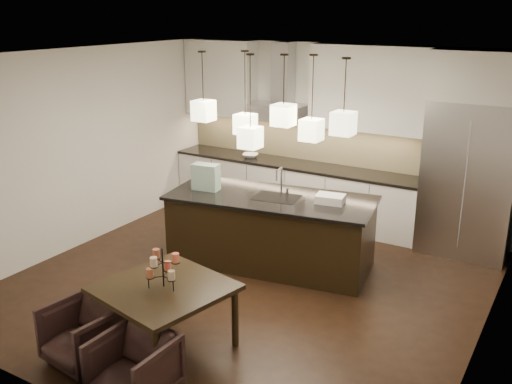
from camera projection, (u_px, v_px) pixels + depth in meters
The scene contains 37 objects.
floor at pixel (248, 283), 7.19m from camera, with size 5.50×5.50×0.02m, color black.
ceiling at pixel (247, 55), 6.32m from camera, with size 5.50×5.50×0.02m, color white.
wall_back at pixel (339, 134), 9.01m from camera, with size 5.50×0.02×2.80m, color silver.
wall_front at pixel (64, 261), 4.50m from camera, with size 5.50×0.02×2.80m, color silver.
wall_left at pixel (82, 148), 8.10m from camera, with size 0.02×5.50×2.80m, color silver.
wall_right at pixel (494, 218), 5.41m from camera, with size 0.02×5.50×2.80m, color silver.
refrigerator at pixel (470, 179), 7.78m from camera, with size 1.20×0.72×2.15m, color #B7B7BA.
fridge_panel at pixel (482, 75), 7.35m from camera, with size 1.26×0.72×0.65m, color silver.
lower_cabinets at pixel (293, 191), 9.34m from camera, with size 4.21×0.62×0.88m, color silver.
countertop at pixel (293, 164), 9.20m from camera, with size 4.21×0.66×0.04m, color black.
backsplash at pixel (302, 140), 9.34m from camera, with size 4.21×0.02×0.63m, color tan.
upper_cab_left at pixel (221, 78), 9.64m from camera, with size 1.25×0.35×1.25m, color silver.
upper_cab_right at pixel (371, 89), 8.35m from camera, with size 1.86×0.35×1.25m, color silver.
hood_canopy at pixel (279, 112), 9.14m from camera, with size 0.90×0.52×0.24m, color #B7B7BA.
hood_chimney at pixel (283, 73), 9.04m from camera, with size 0.30×0.28×0.96m, color #B7B7BA.
fruit_bowl at pixel (250, 156), 9.53m from camera, with size 0.26×0.26×0.06m, color silver.
island_body at pixel (271, 232), 7.60m from camera, with size 2.61×1.04×0.92m, color black.
island_top at pixel (271, 198), 7.45m from camera, with size 2.69×1.13×0.04m, color black.
faucet at pixel (281, 180), 7.44m from camera, with size 0.10×0.25×0.40m, color silver, non-canonical shape.
tote_bag at pixel (206, 177), 7.67m from camera, with size 0.35×0.19×0.35m, color #235F3C.
food_container at pixel (330, 199), 7.18m from camera, with size 0.35×0.25×0.10m, color silver.
dining_table at pixel (166, 317), 5.73m from camera, with size 1.15×1.15×0.69m, color black, non-canonical shape.
candelabra at pixel (163, 268), 5.56m from camera, with size 0.33×0.33×0.40m, color black, non-canonical shape.
candle_a at pixel (172, 275), 5.49m from camera, with size 0.07×0.07×0.09m, color #D3B388.
candle_b at pixel (168, 266), 5.69m from camera, with size 0.07×0.07×0.09m, color #E26043.
candle_c at pixel (150, 273), 5.53m from camera, with size 0.07×0.07×0.09m, color #A35635.
candle_d at pixel (176, 258), 5.52m from camera, with size 0.07×0.07×0.09m, color #E26043.
candle_e at pixel (156, 253), 5.62m from camera, with size 0.07×0.07×0.09m, color #A35635.
candle_f at pixel (154, 262), 5.43m from camera, with size 0.07×0.07×0.09m, color #D3B388.
armchair_left at pixel (84, 334), 5.51m from camera, with size 0.65×0.67×0.61m, color black.
armchair_right at pixel (134, 368), 4.99m from camera, with size 0.64×0.66×0.60m, color black.
pendant_a at pixel (204, 111), 7.27m from camera, with size 0.24×0.24×0.26m, color #FFF9C6.
pendant_b at pixel (245, 124), 7.44m from camera, with size 0.24×0.24×0.26m, color #FFF9C6.
pendant_c at pixel (283, 115), 6.81m from camera, with size 0.24×0.24×0.26m, color #FFF9C6.
pendant_d at pixel (311, 130), 6.83m from camera, with size 0.24×0.24×0.26m, color #FFF9C6.
pendant_e at pixel (343, 123), 6.34m from camera, with size 0.24×0.24×0.26m, color #FFF9C6.
pendant_f at pixel (250, 137), 6.94m from camera, with size 0.24×0.24×0.26m, color #FFF9C6.
Camera 1 is at (3.41, -5.52, 3.31)m, focal length 40.00 mm.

